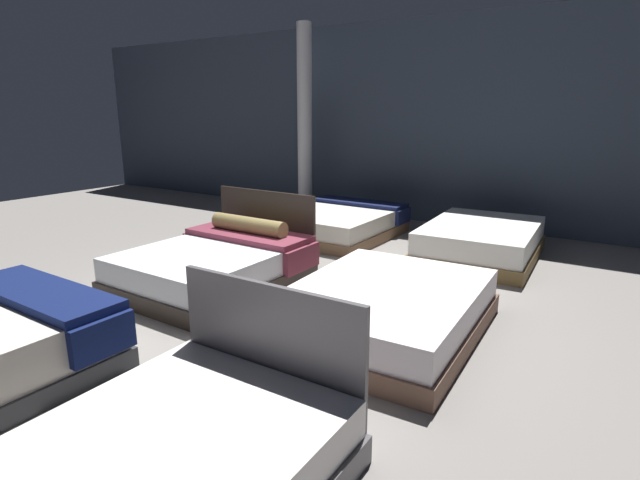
# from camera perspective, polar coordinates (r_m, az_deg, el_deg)

# --- Properties ---
(ground_plane) EXTENTS (18.00, 18.00, 0.02)m
(ground_plane) POSITION_cam_1_polar(r_m,az_deg,el_deg) (5.26, -2.93, -7.58)
(ground_plane) COLOR gray
(showroom_back_wall) EXTENTS (18.00, 0.06, 3.50)m
(showroom_back_wall) POSITION_cam_1_polar(r_m,az_deg,el_deg) (9.01, 14.72, 12.75)
(showroom_back_wall) COLOR #333D4C
(showroom_back_wall) RESTS_ON ground_plane
(bed_2) EXTENTS (1.69, 2.00, 0.99)m
(bed_2) POSITION_cam_1_polar(r_m,az_deg,el_deg) (5.89, -11.62, -2.67)
(bed_2) COLOR black
(bed_2) RESTS_ON ground_plane
(bed_3) EXTENTS (1.68, 2.14, 0.44)m
(bed_3) POSITION_cam_1_polar(r_m,az_deg,el_deg) (4.62, 7.45, -7.89)
(bed_3) COLOR brown
(bed_3) RESTS_ON ground_plane
(bed_4) EXTENTS (1.68, 1.98, 0.48)m
(bed_4) POSITION_cam_1_polar(r_m,az_deg,el_deg) (8.01, 2.11, 1.93)
(bed_4) COLOR brown
(bed_4) RESTS_ON ground_plane
(bed_5) EXTENTS (1.54, 2.11, 0.47)m
(bed_5) POSITION_cam_1_polar(r_m,az_deg,el_deg) (7.19, 17.87, -0.12)
(bed_5) COLOR brown
(bed_5) RESTS_ON ground_plane
(support_pillar) EXTENTS (0.27, 0.27, 3.50)m
(support_pillar) POSITION_cam_1_polar(r_m,az_deg,el_deg) (9.61, -1.76, 13.30)
(support_pillar) COLOR silver
(support_pillar) RESTS_ON ground_plane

